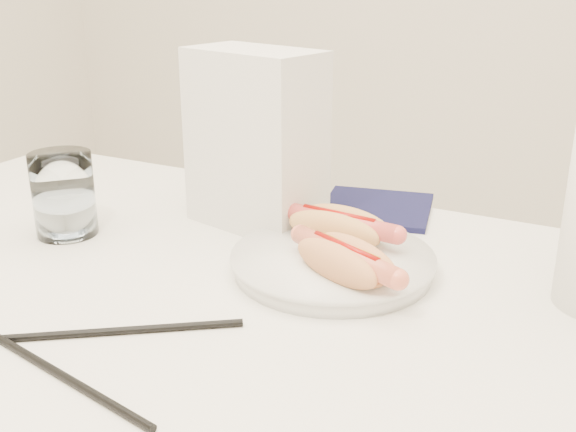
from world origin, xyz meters
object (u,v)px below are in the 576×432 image
at_px(table, 181,334).
at_px(plate, 333,264).
at_px(napkin_box, 256,140).
at_px(water_glass, 64,194).
at_px(hotdog_left, 338,227).
at_px(hotdog_right, 345,261).

height_order(table, plate, plate).
bearing_deg(napkin_box, table, -71.01).
bearing_deg(water_glass, plate, 8.24).
bearing_deg(plate, hotdog_left, 105.82).
distance_m(table, hotdog_left, 0.23).
xyz_separation_m(plate, water_glass, (-0.37, -0.05, 0.05)).
xyz_separation_m(hotdog_left, hotdog_right, (0.05, -0.09, -0.00)).
bearing_deg(water_glass, napkin_box, 36.17).
height_order(hotdog_left, water_glass, water_glass).
distance_m(table, napkin_box, 0.29).
relative_size(hotdog_right, water_glass, 1.34).
xyz_separation_m(table, hotdog_left, (0.13, 0.17, 0.10)).
distance_m(hotdog_right, water_glass, 0.41).
bearing_deg(napkin_box, hotdog_right, -23.16).
height_order(plate, hotdog_left, hotdog_left).
distance_m(plate, water_glass, 0.38).
height_order(table, water_glass, water_glass).
height_order(plate, water_glass, water_glass).
bearing_deg(water_glass, hotdog_left, 15.51).
relative_size(plate, hotdog_left, 1.47).
bearing_deg(plate, water_glass, -171.76).
relative_size(hotdog_left, hotdog_right, 1.05).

